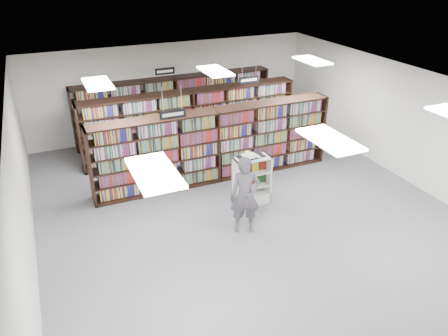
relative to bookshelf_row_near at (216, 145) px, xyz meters
name	(u,v)px	position (x,y,z in m)	size (l,w,h in m)	color
floor	(246,212)	(0.00, -2.00, -1.05)	(12.00, 12.00, 0.00)	#59595E
ceiling	(249,90)	(0.00, -2.00, 2.15)	(10.00, 12.00, 0.10)	white
wall_back	(172,89)	(0.00, 4.00, 0.55)	(10.00, 0.10, 3.20)	silver
wall_left	(21,197)	(-5.00, -2.00, 0.55)	(0.10, 12.00, 3.20)	silver
wall_right	(408,125)	(5.00, -2.00, 0.55)	(0.10, 12.00, 3.20)	silver
bookshelf_row_near	(216,145)	(0.00, 0.00, 0.00)	(7.00, 0.60, 2.10)	black
bookshelf_row_mid	(192,122)	(0.00, 2.00, 0.00)	(7.00, 0.60, 2.10)	black
bookshelf_row_far	(175,106)	(0.00, 3.70, 0.00)	(7.00, 0.60, 2.10)	black
aisle_sign_left	(173,113)	(-1.50, -1.00, 1.48)	(0.65, 0.02, 0.80)	#B2B2B7
aisle_sign_right	(249,79)	(1.50, 1.00, 1.48)	(0.65, 0.02, 0.80)	#B2B2B7
aisle_sign_center	(165,71)	(-0.50, 3.00, 1.48)	(0.65, 0.02, 0.80)	#B2B2B7
troffer_front_left	(154,173)	(-3.00, -5.00, 2.11)	(0.60, 1.20, 0.04)	white
troffer_front_center	(330,140)	(0.00, -5.00, 2.11)	(0.60, 1.20, 0.04)	white
troffer_back_left	(98,84)	(-3.00, 0.00, 2.11)	(0.60, 1.20, 0.04)	white
troffer_back_center	(215,71)	(0.00, 0.00, 2.11)	(0.60, 1.20, 0.04)	white
troffer_back_right	(312,60)	(3.00, 0.00, 2.11)	(0.60, 1.20, 0.04)	white
endcap_display	(251,187)	(0.32, -1.59, -0.60)	(0.95, 0.49, 1.31)	silver
open_book	(251,156)	(0.31, -1.56, 0.29)	(0.73, 0.47, 0.13)	black
shopper	(245,196)	(-0.38, -2.70, -0.11)	(0.68, 0.45, 1.87)	#4C4852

